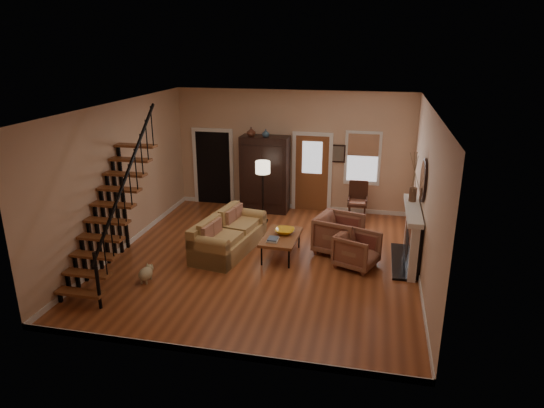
% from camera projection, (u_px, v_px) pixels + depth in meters
% --- Properties ---
extents(room, '(7.00, 7.33, 3.30)m').
position_uv_depth(room, '(263.00, 171.00, 11.79)').
color(room, '#9B4C27').
rests_on(room, ground).
extents(staircase, '(0.94, 2.80, 3.20)m').
position_uv_depth(staircase, '(109.00, 199.00, 9.41)').
color(staircase, brown).
rests_on(staircase, ground).
extents(fireplace, '(0.33, 1.95, 2.30)m').
position_uv_depth(fireplace, '(414.00, 231.00, 10.15)').
color(fireplace, black).
rests_on(fireplace, ground).
extents(armoire, '(1.30, 0.60, 2.10)m').
position_uv_depth(armoire, '(265.00, 174.00, 13.28)').
color(armoire, black).
rests_on(armoire, ground).
extents(vase_a, '(0.24, 0.24, 0.25)m').
position_uv_depth(vase_a, '(251.00, 132.00, 12.88)').
color(vase_a, '#4C2619').
rests_on(vase_a, armoire).
extents(vase_b, '(0.20, 0.20, 0.21)m').
position_uv_depth(vase_b, '(266.00, 133.00, 12.81)').
color(vase_b, '#334C60').
rests_on(vase_b, armoire).
extents(sofa, '(1.27, 2.28, 0.80)m').
position_uv_depth(sofa, '(229.00, 234.00, 10.87)').
color(sofa, tan).
rests_on(sofa, ground).
extents(coffee_table, '(0.78, 1.28, 0.48)m').
position_uv_depth(coffee_table, '(281.00, 246.00, 10.65)').
color(coffee_table, brown).
rests_on(coffee_table, ground).
extents(bowl, '(0.43, 0.43, 0.11)m').
position_uv_depth(bowl, '(285.00, 231.00, 10.68)').
color(bowl, gold).
rests_on(bowl, coffee_table).
extents(books, '(0.23, 0.32, 0.06)m').
position_uv_depth(books, '(273.00, 239.00, 10.31)').
color(books, beige).
rests_on(books, coffee_table).
extents(armchair_left, '(1.05, 1.04, 0.74)m').
position_uv_depth(armchair_left, '(357.00, 250.00, 10.12)').
color(armchair_left, brown).
rests_on(armchair_left, ground).
extents(armchair_right, '(1.18, 1.16, 0.87)m').
position_uv_depth(armchair_right, '(339.00, 234.00, 10.80)').
color(armchair_right, brown).
rests_on(armchair_right, ground).
extents(floor_lamp, '(0.40, 0.40, 1.63)m').
position_uv_depth(floor_lamp, '(263.00, 192.00, 12.49)').
color(floor_lamp, black).
rests_on(floor_lamp, ground).
extents(side_chair, '(0.54, 0.54, 1.02)m').
position_uv_depth(side_chair, '(358.00, 201.00, 12.75)').
color(side_chair, '#3E1E13').
rests_on(side_chair, ground).
extents(dog, '(0.27, 0.43, 0.31)m').
position_uv_depth(dog, '(146.00, 275.00, 9.53)').
color(dog, tan).
rests_on(dog, ground).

